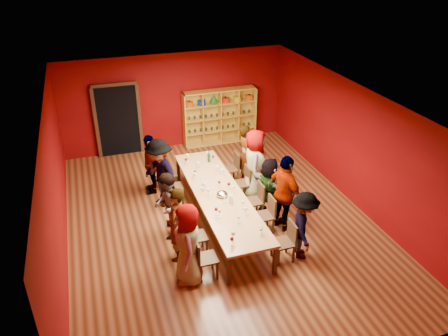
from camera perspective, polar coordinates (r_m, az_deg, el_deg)
The scene contains 52 objects.
room_shell at distance 9.86m, azimuth -0.70°, elevation 0.42°, with size 7.10×9.10×3.04m.
tasting_table at distance 10.25m, azimuth -0.68°, elevation -3.55°, with size 1.10×4.50×0.75m.
doorway at distance 13.71m, azimuth -13.67°, elevation 6.11°, with size 1.40×0.17×2.30m.
shelving_unit at distance 14.21m, azimuth -0.61°, elevation 7.10°, with size 2.40×0.40×1.80m.
chair_person_left_0 at distance 8.77m, azimuth -2.84°, elevation -11.49°, with size 0.42×0.42×0.89m.
person_left_0 at distance 8.49m, azimuth -4.71°, elevation -9.91°, with size 0.85×0.46×1.73m, color #C98791.
chair_person_left_1 at distance 9.34m, azimuth -4.09°, elevation -8.70°, with size 0.42×0.42×0.89m.
person_left_1 at distance 9.08m, azimuth -6.26°, elevation -7.35°, with size 0.61×0.45×1.68m, color #618DC7.
chair_person_left_2 at distance 10.00m, azimuth -5.31°, elevation -5.96°, with size 0.42×0.42×0.89m.
person_left_2 at distance 9.79m, azimuth -7.42°, elevation -4.91°, with size 0.76×0.42×1.57m, color silver.
chair_person_left_3 at distance 11.11m, azimuth -6.93°, elevation -2.28°, with size 0.42×0.42×0.89m.
person_left_3 at distance 10.88m, azimuth -8.36°, elevation -0.66°, with size 1.16×0.48×1.80m, color #525358.
chair_person_left_4 at distance 11.73m, azimuth -7.68°, elevation -0.58°, with size 0.42×0.42×0.89m.
person_left_4 at distance 11.54m, azimuth -9.54°, elevation 0.55°, with size 0.96×0.44×1.63m, color tan.
chair_person_right_0 at distance 9.28m, azimuth 8.22°, elevation -9.22°, with size 0.42×0.42×0.89m.
person_right_0 at distance 9.27m, azimuth 10.39°, elevation -7.40°, with size 0.99×0.41×1.53m, color #535359.
chair_person_right_1 at distance 10.04m, azimuth 5.66°, elevation -5.85°, with size 0.42×0.42×0.89m.
person_right_1 at distance 9.96m, azimuth 7.97°, elevation -3.33°, with size 1.09×0.50×1.86m, color #151D3B.
chair_person_right_2 at distance 10.53m, azimuth 4.26°, elevation -3.99°, with size 0.42×0.42×0.89m.
person_right_2 at distance 10.51m, azimuth 5.91°, elevation -2.49°, with size 1.40×0.40×1.51m, color #141837.
chair_person_right_3 at distance 11.24m, azimuth 2.57°, elevation -1.72°, with size 0.42×0.42×0.89m.
person_right_3 at distance 11.12m, azimuth 4.06°, elevation 0.49°, with size 0.91×0.50×1.87m, color #16173C.
chair_person_right_4 at distance 11.93m, azimuth 1.15°, elevation 0.20°, with size 0.42×0.42×0.89m.
person_right_4 at distance 11.89m, azimuth 2.83°, elevation 1.88°, with size 0.61×0.44×1.66m, color pink.
wine_glass_0 at distance 9.63m, azimuth 2.50°, elevation -4.53°, with size 0.08×0.08×0.19m.
wine_glass_1 at distance 11.63m, azimuth -4.82°, elevation 1.62°, with size 0.09×0.09×0.22m.
wine_glass_2 at distance 10.88m, azimuth -0.20°, elevation -0.31°, with size 0.08×0.08×0.21m.
wine_glass_3 at distance 11.01m, azimuth -0.85°, elevation 0.10°, with size 0.09×0.09×0.22m.
wine_glass_4 at distance 10.39m, azimuth -0.62°, elevation -1.91°, with size 0.07×0.07×0.18m.
wine_glass_5 at distance 9.42m, azimuth 2.84°, elevation -5.39°, with size 0.07×0.07×0.18m.
wine_glass_6 at distance 10.14m, azimuth -2.87°, elevation -2.72°, with size 0.08×0.08×0.19m.
wine_glass_7 at distance 9.83m, azimuth 0.04°, elevation -3.81°, with size 0.07×0.07×0.18m.
wine_glass_8 at distance 10.73m, azimuth -3.84°, elevation -0.83°, with size 0.08×0.08×0.21m.
wine_glass_9 at distance 10.04m, azimuth -2.04°, elevation -2.92°, with size 0.09×0.09×0.22m.
wine_glass_10 at distance 11.60m, azimuth -1.44°, elevation 1.47°, with size 0.07×0.07×0.18m.
wine_glass_11 at distance 11.80m, azimuth -2.18°, elevation 1.98°, with size 0.07×0.07×0.19m.
wine_glass_12 at distance 8.66m, azimuth 1.21°, elevation -8.60°, with size 0.09×0.09×0.22m.
wine_glass_13 at distance 10.31m, azimuth 0.62°, elevation -2.13°, with size 0.08×0.08×0.19m.
wine_glass_14 at distance 9.17m, azimuth 1.93°, elevation -6.47°, with size 0.07×0.07×0.18m.
wine_glass_15 at distance 8.90m, azimuth 4.84°, elevation -7.72°, with size 0.07×0.07×0.18m.
wine_glass_16 at distance 11.47m, azimuth -4.95°, elevation 1.07°, with size 0.07×0.07×0.19m.
wine_glass_17 at distance 9.39m, azimuth -1.04°, elevation -5.45°, with size 0.08×0.08×0.19m.
wine_glass_18 at distance 9.32m, azimuth -0.58°, elevation -5.66°, with size 0.08×0.08×0.21m.
wine_glass_19 at distance 8.84m, azimuth 4.85°, elevation -8.05°, with size 0.07×0.07×0.18m.
wine_glass_20 at distance 11.22m, azimuth -3.40°, elevation 0.58°, with size 0.08×0.08×0.21m.
wine_glass_21 at distance 8.55m, azimuth 1.05°, elevation -9.29°, with size 0.08×0.08×0.19m.
wine_glass_22 at distance 10.86m, azimuth -3.80°, elevation -0.55°, with size 0.07×0.07×0.18m.
wine_glass_23 at distance 10.19m, azimuth 1.24°, elevation -2.54°, with size 0.08×0.08×0.19m.
spittoon_bowl at distance 10.07m, azimuth -0.25°, elevation -3.42°, with size 0.26×0.26×0.14m, color #AEB0B5.
carafe_a at distance 10.30m, azimuth -2.67°, elevation -2.39°, with size 0.11×0.11×0.24m.
carafe_b at distance 9.79m, azimuth 0.93°, elevation -4.15°, with size 0.11×0.11×0.23m.
wine_bottle at distance 11.58m, azimuth -1.99°, elevation 1.34°, with size 0.09×0.09×0.31m.
Camera 1 is at (-2.62, -8.32, 6.09)m, focal length 35.00 mm.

